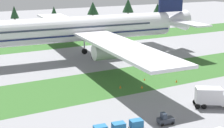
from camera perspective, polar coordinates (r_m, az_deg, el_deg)
grass_strip_near at (r=71.86m, az=0.06°, el=-3.17°), size 320.00×17.59×0.01m
grass_strip_far at (r=114.23m, az=-11.31°, el=3.47°), size 320.00×17.59×0.01m
airliner at (r=91.62m, az=-5.45°, el=6.26°), size 71.22×87.54×23.75m
baggage_tug at (r=52.44m, az=9.39°, el=-9.64°), size 2.76×1.65×1.97m
cargo_dolly_lead at (r=50.27m, az=4.31°, el=-10.48°), size 2.39×1.79×1.55m
cargo_dolly_second at (r=49.23m, az=1.19°, el=-11.02°), size 2.39×1.79×1.55m
catering_truck at (r=60.56m, az=17.51°, el=-5.53°), size 7.14×5.58×3.58m
taxiway_marker_0 at (r=68.18m, az=5.31°, el=-4.02°), size 0.44×0.44×0.57m
taxiway_marker_1 at (r=67.82m, az=1.48°, el=-4.05°), size 0.44×0.44×0.61m
taxiway_marker_2 at (r=73.28m, az=5.76°, el=-2.70°), size 0.44×0.44×0.46m
taxiway_marker_3 at (r=72.92m, az=11.34°, el=-2.96°), size 0.44×0.44×0.60m
distant_tree_line at (r=156.08m, az=-18.13°, el=8.66°), size 164.54×9.78×11.99m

